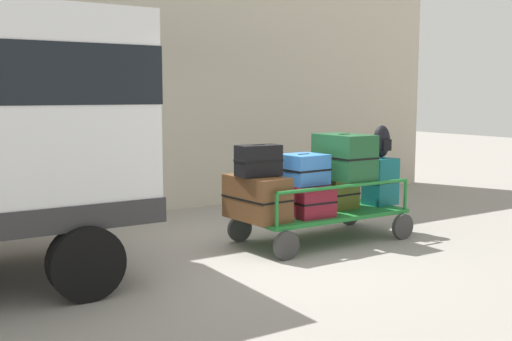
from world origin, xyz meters
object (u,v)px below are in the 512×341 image
Objects in this scene: backpack at (382,142)px; suitcase_left_bottom at (257,198)px; suitcase_center_bottom at (341,194)px; suitcase_midright_bottom at (381,181)px; suitcase_left_middle at (258,160)px; suitcase_midleft_bottom at (302,199)px; suitcase_midleft_middle at (304,169)px; suitcase_center_middle at (344,157)px; luggage_cart at (322,216)px.

suitcase_left_bottom is at bearing 179.16° from backpack.
suitcase_center_bottom is 0.67m from suitcase_midright_bottom.
suitcase_left_middle is 0.84× the size of suitcase_midright_bottom.
suitcase_left_bottom reaches higher than suitcase_midleft_bottom.
suitcase_center_bottom is at bearing 177.51° from backpack.
suitcase_midleft_bottom is 1.75× the size of suitcase_center_bottom.
suitcase_left_bottom is 2.10m from backpack.
suitcase_midright_bottom reaches higher than suitcase_center_bottom.
suitcase_midleft_middle is 1.23× the size of backpack.
backpack reaches higher than suitcase_left_middle.
suitcase_left_middle is 0.69× the size of suitcase_center_middle.
luggage_cart is at bearing 0.65° from suitcase_left_middle.
suitcase_center_bottom is 0.96m from backpack.
suitcase_midright_bottom reaches higher than suitcase_midleft_bottom.
suitcase_left_bottom is 2.00× the size of backpack.
suitcase_left_middle is at bearing 178.17° from suitcase_midleft_middle.
suitcase_midright_bottom is at bearing -139.79° from backpack.
suitcase_center_bottom is 0.61× the size of suitcase_center_middle.
suitcase_midleft_bottom is at bearing 1.41° from suitcase_left_middle.
luggage_cart is 0.72m from suitcase_midleft_middle.
suitcase_center_middle is 0.71m from backpack.
suitcase_left_middle reaches higher than suitcase_midright_bottom.
suitcase_center_bottom is at bearing 4.69° from suitcase_midleft_middle.
suitcase_midright_bottom is (1.32, -0.04, 0.13)m from suitcase_midleft_bottom.
suitcase_midright_bottom is at bearing -1.70° from suitcase_midleft_bottom.
luggage_cart is 0.42m from suitcase_midleft_bottom.
suitcase_midright_bottom is (0.66, -0.06, 0.12)m from suitcase_center_bottom.
suitcase_midleft_middle is at bearing 179.91° from suitcase_midright_bottom.
suitcase_center_middle is at bearing -0.97° from suitcase_left_middle.
suitcase_center_bottom is at bearing 90.00° from suitcase_center_middle.
suitcase_left_middle is (-0.99, -0.01, 0.78)m from luggage_cart.
suitcase_midleft_middle is at bearing 179.89° from suitcase_center_middle.
suitcase_midleft_bottom is at bearing -1.41° from suitcase_left_bottom.
suitcase_midleft_bottom is 1.32m from suitcase_midright_bottom.
suitcase_midleft_bottom is at bearing 90.00° from suitcase_midleft_middle.
backpack is at bearing 40.21° from suitcase_midright_bottom.
suitcase_center_bottom is at bearing 1.47° from suitcase_midleft_bottom.
suitcase_left_bottom is 1.12× the size of suitcase_center_middle.
backpack is (1.35, -0.01, 0.67)m from suitcase_midleft_bottom.
suitcase_left_middle is at bearing -178.56° from suitcase_center_bottom.
suitcase_midleft_bottom is 1.89× the size of backpack.
suitcase_center_middle is 1.22× the size of suitcase_midright_bottom.
suitcase_center_middle is (0.66, -0.04, 0.51)m from suitcase_midleft_bottom.
suitcase_midleft_middle is at bearing -178.98° from backpack.
suitcase_left_middle is 1.01× the size of suitcase_midleft_middle.
luggage_cart is at bearing -1.22° from suitcase_left_bottom.
suitcase_center_bottom is at bearing 175.14° from suitcase_midright_bottom.
suitcase_midleft_middle is 1.38m from backpack.
luggage_cart is at bearing -176.21° from suitcase_center_bottom.
suitcase_left_middle is 1.42m from suitcase_center_bottom.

